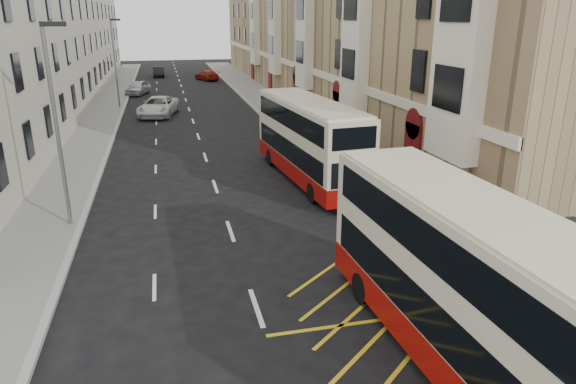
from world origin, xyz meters
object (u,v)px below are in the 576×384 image
object	(u,v)px
pedestrian_mid	(525,279)
car_silver	(138,88)
street_lamp_far	(115,58)
street_lamp_near	(56,116)
white_van	(158,106)
double_decker_rear	(309,141)
car_red	(207,75)
double_decker_front	(469,288)
car_dark	(158,72)
pedestrian_far	(410,209)

from	to	relation	value
pedestrian_mid	car_silver	size ratio (longest dim) A/B	0.35
pedestrian_mid	street_lamp_far	bearing A→B (deg)	78.72
car_silver	street_lamp_far	bearing A→B (deg)	-81.99
street_lamp_near	white_van	bearing A→B (deg)	81.88
pedestrian_mid	double_decker_rear	bearing A→B (deg)	70.62
street_lamp_far	white_van	size ratio (longest dim) A/B	1.35
pedestrian_mid	white_van	size ratio (longest dim) A/B	0.27
street_lamp_far	car_red	bearing A→B (deg)	64.45
double_decker_front	car_dark	distance (m)	69.46
car_silver	car_dark	distance (m)	18.32
double_decker_rear	car_silver	distance (m)	36.49
pedestrian_mid	pedestrian_far	xyz separation A→B (m)	(-0.85, 5.82, 0.13)
pedestrian_mid	car_silver	xyz separation A→B (m)	(-12.76, 48.84, -0.18)
pedestrian_mid	car_red	distance (m)	61.09
street_lamp_near	pedestrian_far	size ratio (longest dim) A/B	4.31
pedestrian_mid	car_red	size ratio (longest dim) A/B	0.34
double_decker_rear	pedestrian_far	world-z (taller)	double_decker_rear
street_lamp_near	car_red	size ratio (longest dim) A/B	1.70
double_decker_front	car_red	bearing A→B (deg)	88.25
double_decker_rear	car_red	distance (m)	47.23
pedestrian_far	white_van	xyz separation A→B (m)	(-9.70, 29.17, -0.25)
pedestrian_far	pedestrian_mid	bearing A→B (deg)	107.89
double_decker_front	car_silver	bearing A→B (deg)	98.11
pedestrian_mid	car_dark	size ratio (longest dim) A/B	0.37
double_decker_front	double_decker_rear	bearing A→B (deg)	85.64
street_lamp_near	car_silver	distance (m)	39.23
street_lamp_far	car_dark	distance (m)	27.71
street_lamp_near	car_dark	world-z (taller)	street_lamp_near
double_decker_front	street_lamp_far	bearing A→B (deg)	102.08
white_van	double_decker_rear	bearing A→B (deg)	-56.60
double_decker_rear	street_lamp_near	bearing A→B (deg)	-166.02
street_lamp_near	white_van	world-z (taller)	street_lamp_near
car_red	white_van	bearing A→B (deg)	55.86
street_lamp_far	car_dark	bearing A→B (deg)	82.39
double_decker_rear	pedestrian_far	xyz separation A→B (m)	(1.94, -7.94, -1.09)
street_lamp_near	car_red	distance (m)	52.27
pedestrian_far	car_silver	size ratio (longest dim) A/B	0.41
double_decker_front	pedestrian_mid	size ratio (longest dim) A/B	6.89
street_lamp_near	car_red	xyz separation A→B (m)	(10.10, 51.13, -3.95)
white_van	car_silver	world-z (taller)	white_van
street_lamp_near	double_decker_front	size ratio (longest dim) A/B	0.73
double_decker_rear	pedestrian_far	distance (m)	8.24
street_lamp_near	car_silver	bearing A→B (deg)	87.98
street_lamp_far	double_decker_rear	bearing A→B (deg)	-66.47
street_lamp_near	pedestrian_far	world-z (taller)	street_lamp_near
double_decker_front	pedestrian_mid	distance (m)	4.11
car_dark	pedestrian_mid	bearing A→B (deg)	-82.60
pedestrian_far	car_red	bearing A→B (deg)	-77.05
street_lamp_far	car_silver	size ratio (longest dim) A/B	1.77
car_dark	pedestrian_far	bearing A→B (deg)	-82.54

